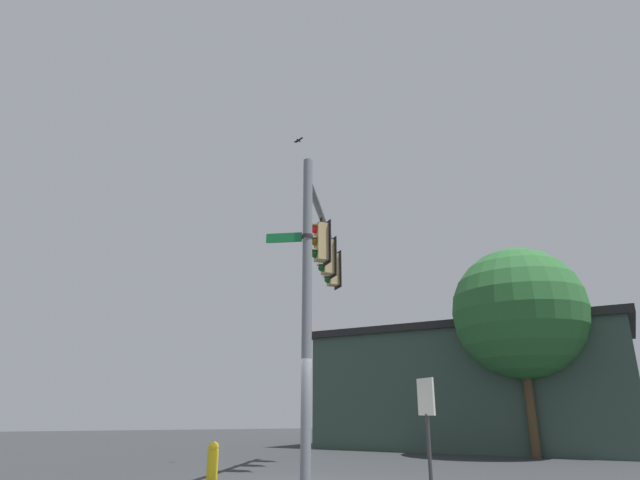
# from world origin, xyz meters

# --- Properties ---
(signal_pole) EXTENTS (0.22, 0.22, 7.16)m
(signal_pole) POSITION_xyz_m (0.00, 0.00, 3.58)
(signal_pole) COLOR slate
(signal_pole) RESTS_ON ground
(mast_arm) EXTENTS (5.20, 3.02, 0.17)m
(mast_arm) POSITION_xyz_m (2.56, -1.43, 6.64)
(mast_arm) COLOR slate
(traffic_light_nearest_pole) EXTENTS (0.54, 0.49, 1.31)m
(traffic_light_nearest_pole) POSITION_xyz_m (2.01, -1.11, 5.86)
(traffic_light_nearest_pole) COLOR black
(traffic_light_mid_inner) EXTENTS (0.54, 0.49, 1.31)m
(traffic_light_mid_inner) POSITION_xyz_m (3.25, -1.80, 5.86)
(traffic_light_mid_inner) COLOR black
(traffic_light_mid_outer) EXTENTS (0.54, 0.49, 1.31)m
(traffic_light_mid_outer) POSITION_xyz_m (4.50, -2.50, 5.86)
(traffic_light_mid_outer) COLOR black
(street_name_sign) EXTENTS (0.61, 0.98, 0.22)m
(street_name_sign) POSITION_xyz_m (0.14, 0.25, 5.23)
(street_name_sign) COLOR #147238
(bird_flying) EXTENTS (0.32, 0.24, 0.10)m
(bird_flying) POSITION_xyz_m (3.96, -1.09, 10.04)
(bird_flying) COLOR black
(storefront_building) EXTENTS (14.58, 13.72, 4.86)m
(storefront_building) POSITION_xyz_m (8.69, -10.97, 2.44)
(storefront_building) COLOR #33473D
(storefront_building) RESTS_ON ground
(tree_by_storefront) EXTENTS (4.72, 4.72, 7.24)m
(tree_by_storefront) POSITION_xyz_m (4.18, -9.69, 4.87)
(tree_by_storefront) COLOR #4C3823
(tree_by_storefront) RESTS_ON ground
(fire_hydrant) EXTENTS (0.35, 0.24, 0.82)m
(fire_hydrant) POSITION_xyz_m (1.84, 1.50, 0.42)
(fire_hydrant) COLOR yellow
(fire_hydrant) RESTS_ON ground
(historical_marker) EXTENTS (0.60, 0.08, 2.13)m
(historical_marker) POSITION_xyz_m (-0.61, -2.48, 1.40)
(historical_marker) COLOR #333333
(historical_marker) RESTS_ON ground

